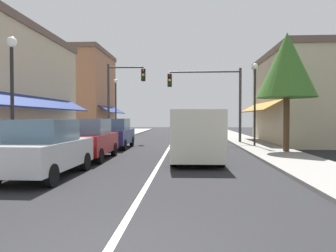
# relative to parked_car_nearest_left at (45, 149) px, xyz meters

# --- Properties ---
(ground_plane) EXTENTS (80.00, 80.00, 0.00)m
(ground_plane) POSITION_rel_parked_car_nearest_left_xyz_m (3.24, 12.22, -0.88)
(ground_plane) COLOR black
(sidewalk_left) EXTENTS (2.60, 56.00, 0.12)m
(sidewalk_left) POSITION_rel_parked_car_nearest_left_xyz_m (-2.26, 12.22, -0.82)
(sidewalk_left) COLOR gray
(sidewalk_left) RESTS_ON ground
(sidewalk_right) EXTENTS (2.60, 56.00, 0.12)m
(sidewalk_right) POSITION_rel_parked_car_nearest_left_xyz_m (8.74, 12.22, -0.82)
(sidewalk_right) COLOR gray
(sidewalk_right) RESTS_ON ground
(lane_center_stripe) EXTENTS (0.14, 52.00, 0.01)m
(lane_center_stripe) POSITION_rel_parked_car_nearest_left_xyz_m (3.24, 12.22, -0.88)
(lane_center_stripe) COLOR silver
(lane_center_stripe) RESTS_ON ground
(storefront_right_block) EXTENTS (6.29, 10.20, 6.43)m
(storefront_right_block) POSITION_rel_parked_car_nearest_left_xyz_m (12.52, 14.22, 2.34)
(storefront_right_block) COLOR #BCAD8E
(storefront_right_block) RESTS_ON ground
(storefront_far_left) EXTENTS (5.69, 8.20, 8.33)m
(storefront_far_left) POSITION_rel_parked_car_nearest_left_xyz_m (-5.75, 22.22, 3.29)
(storefront_far_left) COLOR #9E6B4C
(storefront_far_left) RESTS_ON ground
(parked_car_nearest_left) EXTENTS (1.85, 4.14, 1.77)m
(parked_car_nearest_left) POSITION_rel_parked_car_nearest_left_xyz_m (0.00, 0.00, 0.00)
(parked_car_nearest_left) COLOR #B7BABF
(parked_car_nearest_left) RESTS_ON ground
(parked_car_second_left) EXTENTS (1.83, 4.12, 1.77)m
(parked_car_second_left) POSITION_rel_parked_car_nearest_left_xyz_m (0.08, 4.32, 0.00)
(parked_car_second_left) COLOR maroon
(parked_car_second_left) RESTS_ON ground
(parked_car_third_left) EXTENTS (1.82, 4.12, 1.77)m
(parked_car_third_left) POSITION_rel_parked_car_nearest_left_xyz_m (0.06, 9.46, 0.00)
(parked_car_third_left) COLOR navy
(parked_car_third_left) RESTS_ON ground
(van_in_lane) EXTENTS (2.06, 5.21, 2.12)m
(van_in_lane) POSITION_rel_parked_car_nearest_left_xyz_m (4.68, 4.02, 0.27)
(van_in_lane) COLOR beige
(van_in_lane) RESTS_ON ground
(traffic_signal_mast_arm) EXTENTS (5.17, 0.50, 5.28)m
(traffic_signal_mast_arm) POSITION_rel_parked_car_nearest_left_xyz_m (6.19, 13.46, 2.76)
(traffic_signal_mast_arm) COLOR #333333
(traffic_signal_mast_arm) RESTS_ON ground
(traffic_signal_left_corner) EXTENTS (2.90, 0.50, 5.81)m
(traffic_signal_left_corner) POSITION_rel_parked_car_nearest_left_xyz_m (-0.65, 14.54, 2.93)
(traffic_signal_left_corner) COLOR #333333
(traffic_signal_left_corner) RESTS_ON ground
(street_lamp_left_near) EXTENTS (0.36, 0.36, 4.61)m
(street_lamp_left_near) POSITION_rel_parked_car_nearest_left_xyz_m (-1.71, 1.29, 2.24)
(street_lamp_left_near) COLOR black
(street_lamp_left_near) RESTS_ON ground
(street_lamp_right_mid) EXTENTS (0.36, 0.36, 5.09)m
(street_lamp_right_mid) POSITION_rel_parked_car_nearest_left_xyz_m (8.40, 10.34, 2.52)
(street_lamp_right_mid) COLOR black
(street_lamp_right_mid) RESTS_ON ground
(street_lamp_left_far) EXTENTS (0.36, 0.36, 5.13)m
(street_lamp_left_far) POSITION_rel_parked_car_nearest_left_xyz_m (-1.77, 18.12, 2.54)
(street_lamp_left_far) COLOR black
(street_lamp_left_far) RESTS_ON ground
(tree_right_near) EXTENTS (2.97, 2.97, 6.10)m
(tree_right_near) POSITION_rel_parked_car_nearest_left_xyz_m (9.33, 7.14, 3.56)
(tree_right_near) COLOR #4C331E
(tree_right_near) RESTS_ON ground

